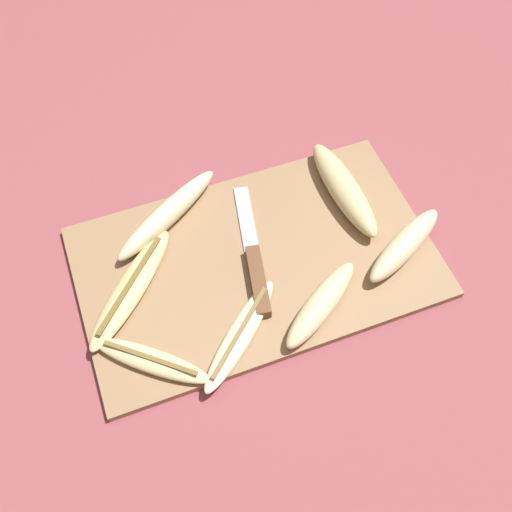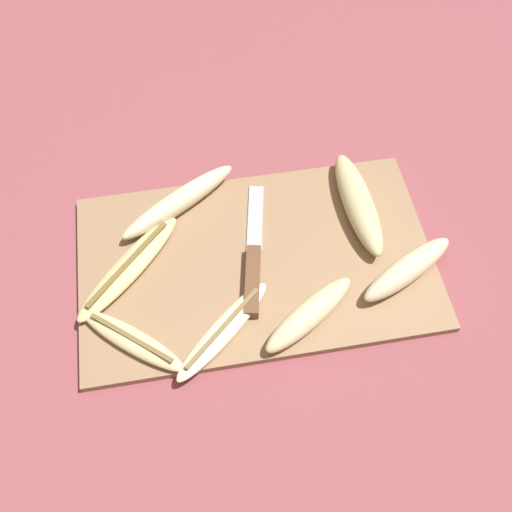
{
  "view_description": "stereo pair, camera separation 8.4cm",
  "coord_description": "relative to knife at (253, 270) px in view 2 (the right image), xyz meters",
  "views": [
    {
      "loc": [
        -0.16,
        -0.42,
        0.74
      ],
      "look_at": [
        0.0,
        0.0,
        0.02
      ],
      "focal_mm": 42.0,
      "sensor_mm": 36.0,
      "label": 1
    },
    {
      "loc": [
        -0.08,
        -0.44,
        0.74
      ],
      "look_at": [
        0.0,
        0.0,
        0.02
      ],
      "focal_mm": 42.0,
      "sensor_mm": 36.0,
      "label": 2
    }
  ],
  "objects": [
    {
      "name": "ground_plane",
      "position": [
        0.01,
        0.02,
        -0.02
      ],
      "size": [
        4.0,
        4.0,
        0.0
      ],
      "primitive_type": "plane",
      "color": "#93474C"
    },
    {
      "name": "cutting_board",
      "position": [
        0.01,
        0.02,
        -0.01
      ],
      "size": [
        0.5,
        0.3,
        0.01
      ],
      "color": "#997551",
      "rests_on": "ground_plane"
    },
    {
      "name": "knife",
      "position": [
        0.0,
        0.0,
        0.0
      ],
      "size": [
        0.07,
        0.22,
        0.02
      ],
      "rotation": [
        0.0,
        0.0,
        -0.2
      ],
      "color": "brown",
      "rests_on": "cutting_board"
    },
    {
      "name": "banana_mellow_near",
      "position": [
        0.17,
        0.08,
        0.01
      ],
      "size": [
        0.05,
        0.19,
        0.04
      ],
      "rotation": [
        0.0,
        0.0,
        3.19
      ],
      "color": "beige",
      "rests_on": "cutting_board"
    },
    {
      "name": "banana_soft_right",
      "position": [
        0.06,
        -0.08,
        0.01
      ],
      "size": [
        0.15,
        0.12,
        0.03
      ],
      "rotation": [
        0.0,
        0.0,
        2.15
      ],
      "color": "beige",
      "rests_on": "cutting_board"
    },
    {
      "name": "banana_cream_curved",
      "position": [
        0.21,
        -0.04,
        0.01
      ],
      "size": [
        0.16,
        0.11,
        0.04
      ],
      "rotation": [
        0.0,
        0.0,
        5.19
      ],
      "color": "beige",
      "rests_on": "cutting_board"
    },
    {
      "name": "banana_spotted_left",
      "position": [
        -0.17,
        0.03,
        0.0
      ],
      "size": [
        0.17,
        0.18,
        0.02
      ],
      "rotation": [
        0.0,
        0.0,
        2.37
      ],
      "color": "#DBC684",
      "rests_on": "cutting_board"
    },
    {
      "name": "banana_ripe_center",
      "position": [
        -0.17,
        -0.08,
        0.0
      ],
      "size": [
        0.14,
        0.13,
        0.02
      ],
      "rotation": [
        0.0,
        0.0,
        4.02
      ],
      "color": "beige",
      "rests_on": "cutting_board"
    },
    {
      "name": "banana_pale_long",
      "position": [
        -0.09,
        0.13,
        0.01
      ],
      "size": [
        0.19,
        0.13,
        0.03
      ],
      "rotation": [
        0.0,
        0.0,
        5.26
      ],
      "color": "beige",
      "rests_on": "cutting_board"
    },
    {
      "name": "banana_bright_far",
      "position": [
        -0.05,
        -0.09,
        0.0
      ],
      "size": [
        0.16,
        0.14,
        0.02
      ],
      "rotation": [
        0.0,
        0.0,
        2.31
      ],
      "color": "beige",
      "rests_on": "cutting_board"
    }
  ]
}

